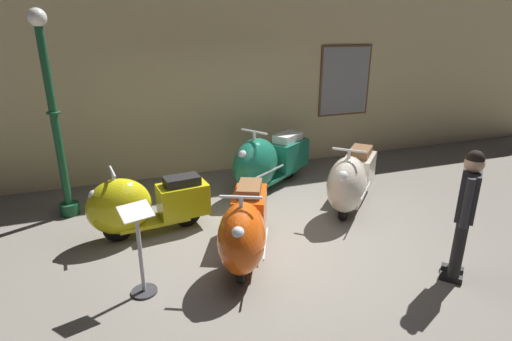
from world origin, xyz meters
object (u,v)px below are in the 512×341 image
at_px(scooter_1, 245,229).
at_px(lamppost, 55,121).
at_px(visitor_0, 466,207).
at_px(scooter_3, 351,180).
at_px(info_stanchion, 141,258).
at_px(scooter_0, 140,205).
at_px(scooter_2, 266,162).

height_order(scooter_1, lamppost, lamppost).
relative_size(scooter_1, visitor_0, 1.14).
bearing_deg(lamppost, visitor_0, -37.48).
xyz_separation_m(scooter_3, visitor_0, (0.16, -1.98, 0.39)).
distance_m(scooter_3, info_stanchion, 3.39).
bearing_deg(scooter_3, scooter_1, -21.65).
height_order(visitor_0, info_stanchion, visitor_0).
distance_m(scooter_0, scooter_1, 1.60).
distance_m(scooter_2, scooter_3, 1.51).
relative_size(scooter_0, scooter_2, 0.91).
distance_m(scooter_1, info_stanchion, 1.22).
height_order(scooter_2, visitor_0, visitor_0).
bearing_deg(scooter_2, info_stanchion, 10.69).
xyz_separation_m(scooter_1, scooter_3, (2.01, 0.91, 0.02)).
xyz_separation_m(scooter_1, info_stanchion, (-1.21, -0.17, -0.04)).
distance_m(scooter_0, lamppost, 1.76).
relative_size(scooter_3, lamppost, 0.55).
height_order(scooter_1, info_stanchion, scooter_1).
height_order(scooter_0, scooter_1, scooter_1).
xyz_separation_m(visitor_0, info_stanchion, (-3.38, 0.90, -0.46)).
distance_m(scooter_2, visitor_0, 3.36).
xyz_separation_m(scooter_0, lamppost, (-0.99, 1.05, 1.01)).
relative_size(lamppost, info_stanchion, 2.87).
xyz_separation_m(scooter_3, info_stanchion, (-3.22, -1.08, -0.07)).
xyz_separation_m(scooter_3, lamppost, (-4.10, 1.29, 0.97)).
height_order(scooter_2, scooter_3, scooter_2).
relative_size(scooter_1, scooter_2, 0.94).
bearing_deg(scooter_1, lamppost, -112.03).
bearing_deg(scooter_3, lamppost, -63.45).
bearing_deg(scooter_2, scooter_3, 94.51).
relative_size(lamppost, visitor_0, 1.93).
height_order(scooter_0, lamppost, lamppost).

